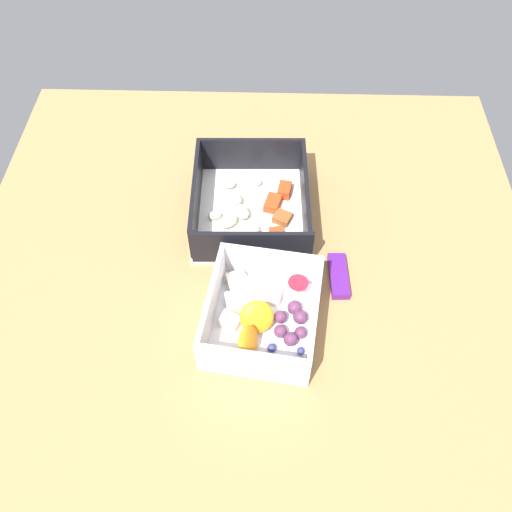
% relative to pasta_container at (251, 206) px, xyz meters
% --- Properties ---
extents(table_surface, '(0.80, 0.80, 0.02)m').
position_rel_pasta_container_xyz_m(table_surface, '(0.10, 0.00, -0.03)').
color(table_surface, '#9E7547').
rests_on(table_surface, ground).
extents(pasta_container, '(0.19, 0.17, 0.07)m').
position_rel_pasta_container_xyz_m(pasta_container, '(0.00, 0.00, 0.00)').
color(pasta_container, white).
rests_on(pasta_container, table_surface).
extents(fruit_bowl, '(0.17, 0.16, 0.06)m').
position_rel_pasta_container_xyz_m(fruit_bowl, '(0.19, 0.02, 0.00)').
color(fruit_bowl, white).
rests_on(fruit_bowl, table_surface).
extents(candy_bar, '(0.07, 0.03, 0.01)m').
position_rel_pasta_container_xyz_m(candy_bar, '(0.11, 0.12, -0.01)').
color(candy_bar, '#51197A').
rests_on(candy_bar, table_surface).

